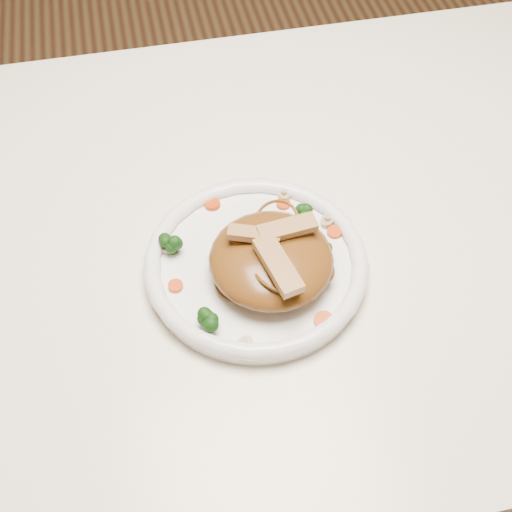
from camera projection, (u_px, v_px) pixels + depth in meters
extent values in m
plane|color=#4C2A1A|center=(270.00, 448.00, 1.45)|extent=(4.00, 4.00, 0.00)
cube|color=white|center=(280.00, 228.00, 0.88)|extent=(1.20, 0.80, 0.04)
cylinder|color=brown|center=(484.00, 183.00, 1.45)|extent=(0.06, 0.06, 0.71)
cylinder|color=white|center=(256.00, 267.00, 0.80)|extent=(0.29, 0.29, 0.02)
ellipsoid|color=brown|center=(271.00, 259.00, 0.77)|extent=(0.17, 0.17, 0.05)
cube|color=tan|center=(287.00, 228.00, 0.76)|extent=(0.07, 0.03, 0.01)
cube|color=tan|center=(254.00, 234.00, 0.75)|extent=(0.06, 0.04, 0.01)
cube|color=tan|center=(278.00, 265.00, 0.72)|extent=(0.04, 0.08, 0.01)
cylinder|color=#D03A07|center=(283.00, 204.00, 0.85)|extent=(0.02, 0.02, 0.00)
cylinder|color=#D03A07|center=(176.00, 286.00, 0.77)|extent=(0.02, 0.02, 0.00)
cylinder|color=#D03A07|center=(335.00, 232.00, 0.82)|extent=(0.02, 0.02, 0.00)
cylinder|color=#D03A07|center=(212.00, 204.00, 0.85)|extent=(0.03, 0.03, 0.00)
cylinder|color=#D03A07|center=(324.00, 320.00, 0.75)|extent=(0.02, 0.02, 0.00)
cylinder|color=#C5B193|center=(244.00, 344.00, 0.73)|extent=(0.03, 0.03, 0.01)
cylinder|color=#C5B193|center=(327.00, 221.00, 0.83)|extent=(0.03, 0.03, 0.01)
cylinder|color=#C5B193|center=(164.00, 247.00, 0.81)|extent=(0.04, 0.04, 0.01)
cylinder|color=#C5B193|center=(284.00, 195.00, 0.86)|extent=(0.02, 0.02, 0.01)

